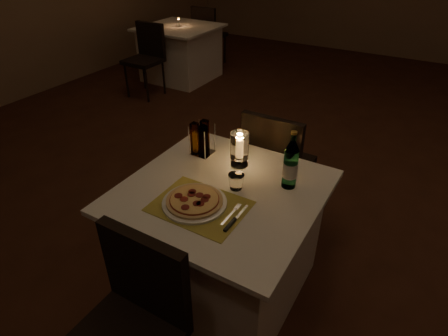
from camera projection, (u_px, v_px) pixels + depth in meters
The scene contains 17 objects.
floor at pixel (295, 223), 2.86m from camera, with size 8.00×10.00×0.02m, color #492517.
main_table at pixel (222, 241), 2.15m from camera, with size 1.00×1.00×0.74m.
chair_near at pixel (133, 314), 1.54m from camera, with size 0.42×0.42×0.90m.
chair_far at pixel (275, 159), 2.57m from camera, with size 0.42×0.42×0.90m.
placemat at pixel (200, 206), 1.83m from camera, with size 0.45×0.34×0.00m, color gold.
plate at pixel (195, 203), 1.84m from camera, with size 0.32×0.32×0.01m, color white.
pizza at pixel (194, 200), 1.83m from camera, with size 0.28×0.28×0.02m.
fork at pixel (232, 213), 1.78m from camera, with size 0.02×0.18×0.00m.
knife at pixel (233, 222), 1.72m from camera, with size 0.02×0.22×0.01m.
tumbler at pixel (236, 182), 1.94m from camera, with size 0.08×0.08×0.08m, color white, non-canonical shape.
water_bottle at pixel (291, 165), 1.91m from camera, with size 0.08×0.08×0.32m.
hurricane_candle at pixel (240, 147), 2.09m from camera, with size 0.11×0.11×0.20m.
cruet_caddy at pixel (201, 140), 2.21m from camera, with size 0.12×0.12×0.21m.
neighbor_table_left at pixel (181, 53), 5.40m from camera, with size 1.00×1.00×0.74m.
neighbor_chair_la at pixel (147, 52), 4.79m from camera, with size 0.42×0.42×0.90m.
neighbor_chair_lb at pixel (207, 30), 5.83m from camera, with size 0.42×0.42×0.90m.
neighbor_candle_left at pixel (179, 23), 5.18m from camera, with size 0.03×0.03×0.11m.
Camera 1 is at (0.64, -2.15, 1.89)m, focal length 30.00 mm.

